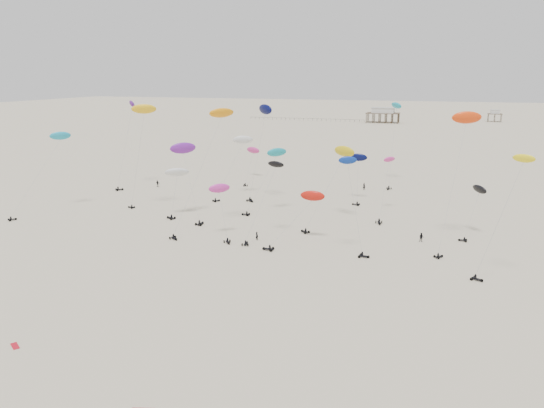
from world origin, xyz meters
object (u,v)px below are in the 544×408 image
(rig_4, at_px, (221,200))
(spectator_0, at_px, (257,240))
(rig_9, at_px, (302,208))
(pavilion_main, at_px, (383,116))
(rig_0, at_px, (395,122))
(pavilion_small, at_px, (495,116))

(rig_4, relative_size, spectator_0, 5.56)
(rig_4, relative_size, rig_9, 0.84)
(pavilion_main, distance_m, rig_0, 201.39)
(spectator_0, bearing_deg, rig_4, 27.04)
(rig_9, distance_m, spectator_0, 10.92)
(rig_0, xyz_separation_m, rig_4, (-26.02, -64.23, -10.49))
(pavilion_small, bearing_deg, pavilion_main, -156.80)
(pavilion_main, height_order, spectator_0, pavilion_main)
(pavilion_small, xyz_separation_m, rig_4, (-69.82, -293.45, 3.82))
(rig_9, bearing_deg, spectator_0, 103.66)
(rig_9, bearing_deg, pavilion_small, -8.88)
(pavilion_small, relative_size, rig_4, 0.84)
(rig_4, bearing_deg, rig_9, 148.59)
(pavilion_small, height_order, rig_0, rig_0)
(rig_9, bearing_deg, rig_4, 98.46)
(pavilion_main, bearing_deg, rig_9, -86.53)
(rig_0, relative_size, spectator_0, 12.60)
(rig_4, bearing_deg, pavilion_small, -141.62)
(rig_0, distance_m, spectator_0, 69.18)
(rig_0, relative_size, rig_4, 2.27)
(pavilion_main, height_order, rig_4, rig_4)
(spectator_0, bearing_deg, pavilion_main, -61.94)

